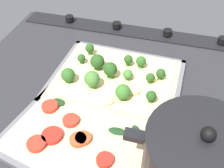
% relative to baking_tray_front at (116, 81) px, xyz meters
% --- Properties ---
extents(ground_plane, '(0.84, 0.70, 0.03)m').
position_rel_baking_tray_front_xyz_m(ground_plane, '(-0.02, 0.06, -0.02)').
color(ground_plane, '#28282B').
extents(stove_control_panel, '(0.81, 0.07, 0.03)m').
position_rel_baking_tray_front_xyz_m(stove_control_panel, '(-0.02, -0.25, 0.00)').
color(stove_control_panel, black).
rests_on(stove_control_panel, ground_plane).
extents(baking_tray_front, '(0.34, 0.28, 0.01)m').
position_rel_baking_tray_front_xyz_m(baking_tray_front, '(0.00, 0.00, 0.00)').
color(baking_tray_front, slate).
rests_on(baking_tray_front, ground_plane).
extents(broccoli_pizza, '(0.32, 0.25, 0.06)m').
position_rel_baking_tray_front_xyz_m(broccoli_pizza, '(0.00, 0.00, 0.02)').
color(broccoli_pizza, '#D3B77F').
rests_on(broccoli_pizza, baking_tray_front).
extents(baking_tray_back, '(0.40, 0.29, 0.01)m').
position_rel_baking_tray_front_xyz_m(baking_tray_back, '(0.00, 0.20, 0.00)').
color(baking_tray_back, slate).
rests_on(baking_tray_back, ground_plane).
extents(veggie_pizza_back, '(0.37, 0.27, 0.02)m').
position_rel_baking_tray_front_xyz_m(veggie_pizza_back, '(0.01, 0.20, 0.01)').
color(veggie_pizza_back, '#D0B185').
rests_on(veggie_pizza_back, baking_tray_back).
extents(cooking_pot, '(0.26, 0.19, 0.16)m').
position_rel_baking_tray_front_xyz_m(cooking_pot, '(-0.20, 0.23, 0.07)').
color(cooking_pot, black).
rests_on(cooking_pot, ground_plane).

